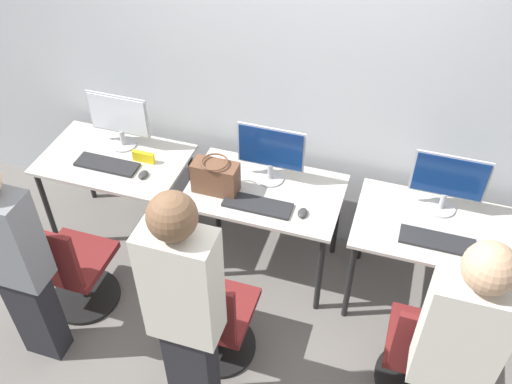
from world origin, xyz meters
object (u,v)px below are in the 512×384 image
(mouse_left, at_px, (143,175))
(handbag, at_px, (216,177))
(office_chair_left, at_px, (72,271))
(mouse_center, at_px, (303,213))
(monitor_left, at_px, (119,119))
(person_left, at_px, (15,262))
(office_chair_center, at_px, (214,321))
(monitor_center, at_px, (271,152))
(keyboard_center, at_px, (258,205))
(person_right, at_px, (452,359))
(office_chair_right, at_px, (423,356))
(mouse_right, at_px, (488,249))
(keyboard_left, at_px, (107,165))
(person_center, at_px, (185,311))
(keyboard_right, at_px, (437,241))
(monitor_right, at_px, (449,181))

(mouse_left, bearing_deg, handbag, 2.01)
(office_chair_left, bearing_deg, mouse_center, 22.84)
(monitor_left, distance_m, mouse_left, 0.46)
(person_left, xyz_separation_m, office_chair_center, (1.06, 0.28, -0.48))
(mouse_left, distance_m, monitor_center, 0.89)
(keyboard_center, relative_size, person_right, 0.27)
(mouse_center, relative_size, office_chair_right, 0.10)
(mouse_left, distance_m, mouse_right, 2.25)
(keyboard_center, bearing_deg, office_chair_center, -95.81)
(keyboard_left, relative_size, office_chair_right, 0.52)
(person_center, bearing_deg, office_chair_center, 92.89)
(mouse_center, bearing_deg, office_chair_right, -31.43)
(monitor_left, relative_size, handbag, 1.51)
(person_left, height_order, keyboard_right, person_left)
(office_chair_center, xyz_separation_m, mouse_right, (1.49, 0.71, 0.40))
(monitor_left, relative_size, monitor_right, 1.00)
(mouse_left, relative_size, office_chair_center, 0.10)
(monitor_left, distance_m, person_center, 1.73)
(mouse_left, bearing_deg, person_left, -106.50)
(keyboard_center, distance_m, keyboard_right, 1.12)
(office_chair_left, bearing_deg, keyboard_center, 27.66)
(office_chair_center, relative_size, person_right, 0.52)
(person_left, distance_m, keyboard_center, 1.47)
(office_chair_left, bearing_deg, monitor_center, 37.98)
(monitor_center, xyz_separation_m, person_right, (1.23, -1.17, -0.06))
(keyboard_left, relative_size, mouse_left, 4.96)
(keyboard_left, height_order, office_chair_right, office_chair_right)
(office_chair_right, height_order, person_right, person_right)
(office_chair_left, height_order, person_center, person_center)
(mouse_center, distance_m, person_right, 1.30)
(monitor_left, bearing_deg, office_chair_left, -88.66)
(keyboard_left, distance_m, mouse_right, 2.54)
(monitor_right, bearing_deg, keyboard_left, -173.35)
(keyboard_right, height_order, person_right, person_right)
(person_center, bearing_deg, mouse_right, 36.31)
(person_right, bearing_deg, monitor_right, 94.76)
(office_chair_left, xyz_separation_m, person_left, (-0.02, -0.37, 0.48))
(keyboard_center, distance_m, handbag, 0.33)
(person_left, height_order, handbag, person_left)
(monitor_center, xyz_separation_m, handbag, (-0.31, -0.22, -0.11))
(office_chair_left, relative_size, mouse_right, 9.63)
(mouse_left, relative_size, person_left, 0.06)
(person_left, xyz_separation_m, keyboard_center, (1.13, 0.94, -0.09))
(monitor_right, bearing_deg, office_chair_left, -157.69)
(monitor_left, bearing_deg, monitor_right, 0.31)
(mouse_left, xyz_separation_m, person_left, (-0.29, -0.99, 0.08))
(mouse_right, relative_size, handbag, 0.30)
(monitor_center, xyz_separation_m, office_chair_right, (1.17, -0.81, -0.62))
(monitor_left, height_order, keyboard_center, monitor_left)
(keyboard_left, distance_m, keyboard_center, 1.13)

